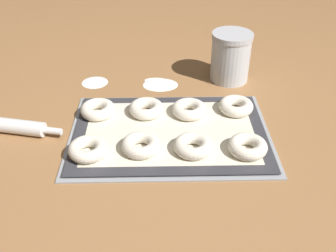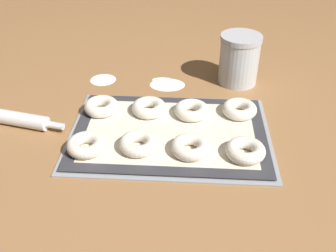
{
  "view_description": "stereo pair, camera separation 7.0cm",
  "coord_description": "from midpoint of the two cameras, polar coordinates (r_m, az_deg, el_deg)",
  "views": [
    {
      "loc": [
        -0.02,
        -0.83,
        0.62
      ],
      "look_at": [
        -0.0,
        0.01,
        0.03
      ],
      "focal_mm": 42.0,
      "sensor_mm": 36.0,
      "label": 1
    },
    {
      "loc": [
        0.05,
        -0.83,
        0.62
      ],
      "look_at": [
        -0.0,
        0.01,
        0.03
      ],
      "focal_mm": 42.0,
      "sensor_mm": 36.0,
      "label": 2
    }
  ],
  "objects": [
    {
      "name": "bagel_front_mid_left",
      "position": [
        0.97,
        -6.0,
        -2.81
      ],
      "size": [
        0.1,
        0.1,
        0.03
      ],
      "color": "silver",
      "rests_on": "baking_mat"
    },
    {
      "name": "ground_plane",
      "position": [
        1.04,
        -1.63,
        -1.61
      ],
      "size": [
        2.8,
        2.8,
        0.0
      ],
      "primitive_type": "plane",
      "color": "olive"
    },
    {
      "name": "flour_canister",
      "position": [
        1.28,
        7.52,
        9.91
      ],
      "size": [
        0.13,
        0.13,
        0.16
      ],
      "color": "silver",
      "rests_on": "ground_plane"
    },
    {
      "name": "bagel_back_mid_right",
      "position": [
        1.1,
        1.29,
        2.41
      ],
      "size": [
        0.1,
        0.1,
        0.03
      ],
      "color": "silver",
      "rests_on": "baking_mat"
    },
    {
      "name": "bagel_back_far_right",
      "position": [
        1.13,
        8.1,
        2.84
      ],
      "size": [
        0.1,
        0.1,
        0.03
      ],
      "color": "silver",
      "rests_on": "baking_mat"
    },
    {
      "name": "flour_patch_far",
      "position": [
        1.32,
        -12.08,
        6.21
      ],
      "size": [
        0.09,
        0.08,
        0.0
      ],
      "color": "white",
      "rests_on": "ground_plane"
    },
    {
      "name": "flour_patch_side",
      "position": [
        1.3,
        -3.41,
        6.66
      ],
      "size": [
        0.07,
        0.04,
        0.0
      ],
      "color": "white",
      "rests_on": "ground_plane"
    },
    {
      "name": "bagel_front_far_left",
      "position": [
        0.98,
        -13.53,
        -3.33
      ],
      "size": [
        0.1,
        0.1,
        0.03
      ],
      "color": "silver",
      "rests_on": "baking_mat"
    },
    {
      "name": "baking_mat",
      "position": [
        1.04,
        -1.91,
        -0.83
      ],
      "size": [
        0.51,
        0.35,
        0.0
      ],
      "color": "#333338",
      "rests_on": "baking_tray"
    },
    {
      "name": "bagel_back_mid_left",
      "position": [
        1.11,
        -4.96,
        2.5
      ],
      "size": [
        0.1,
        0.1,
        0.03
      ],
      "color": "silver",
      "rests_on": "baking_mat"
    },
    {
      "name": "baking_tray",
      "position": [
        1.05,
        -1.9,
        -1.07
      ],
      "size": [
        0.53,
        0.37,
        0.01
      ],
      "color": "#93969B",
      "rests_on": "ground_plane"
    },
    {
      "name": "bagel_front_mid_right",
      "position": [
        0.97,
        1.62,
        -2.93
      ],
      "size": [
        0.1,
        0.1,
        0.03
      ],
      "color": "silver",
      "rests_on": "baking_mat"
    },
    {
      "name": "bagel_front_far_right",
      "position": [
        0.98,
        9.49,
        -3.01
      ],
      "size": [
        0.1,
        0.1,
        0.03
      ],
      "color": "silver",
      "rests_on": "baking_mat"
    },
    {
      "name": "bagel_back_far_left",
      "position": [
        1.12,
        -11.9,
        2.32
      ],
      "size": [
        0.1,
        0.1,
        0.03
      ],
      "color": "silver",
      "rests_on": "baking_mat"
    },
    {
      "name": "flour_patch_near",
      "position": [
        1.27,
        -2.68,
        6.0
      ],
      "size": [
        0.11,
        0.09,
        0.0
      ],
      "color": "white",
      "rests_on": "ground_plane"
    }
  ]
}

